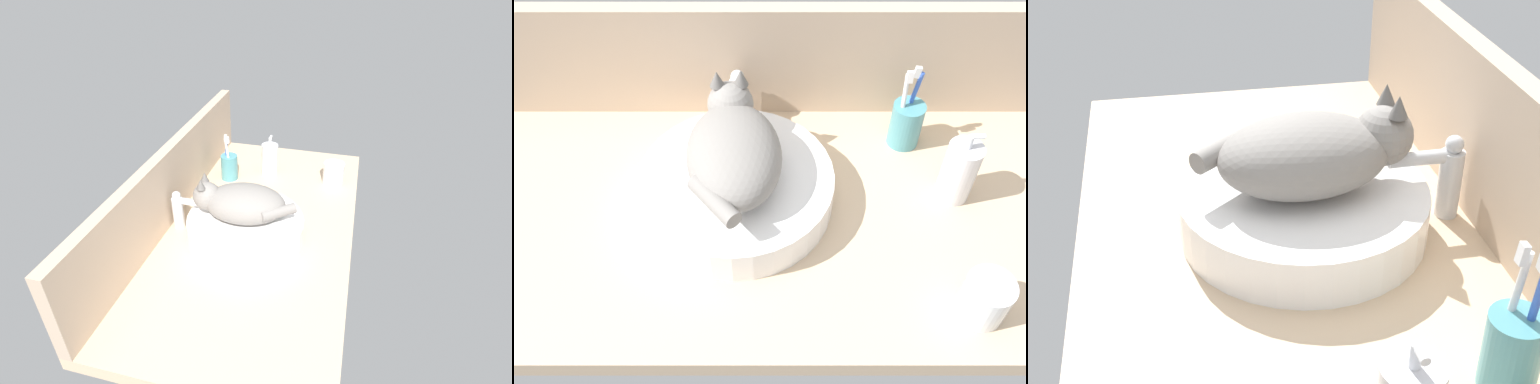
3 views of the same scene
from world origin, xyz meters
The scene contains 8 objects.
ground_plane centered at (0.00, 0.00, -2.00)cm, with size 120.00×62.78×4.00cm, color #D1B28E.
backsplash_panel centered at (0.00, 29.59, 12.58)cm, with size 120.00×3.60×25.15cm, color tan.
sink_basin centered at (-6.37, 2.11, 3.63)cm, with size 36.70×36.70×7.26cm, color white.
cat centered at (-6.57, 3.47, 13.01)cm, with size 19.22×32.41×14.00cm.
faucet centered at (-6.67, 23.65, 7.30)cm, with size 3.60×11.81×13.60cm.
soap_dispenser centered at (35.48, 3.76, 6.54)cm, with size 6.55×6.55×16.19cm.
toothbrush_cup centered at (28.01, 18.40, 5.33)cm, with size 6.58×6.58×18.67cm.
water_glass centered at (34.86, -21.92, 3.79)cm, with size 8.00×8.00×8.40cm.
Camera 1 is at (-103.65, -26.51, 80.78)cm, focal length 28.00 mm.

